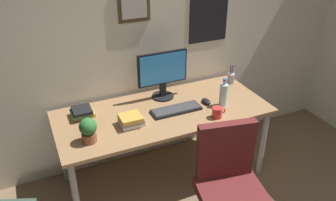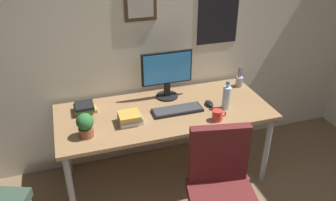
{
  "view_description": "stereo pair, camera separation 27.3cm",
  "coord_description": "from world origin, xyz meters",
  "px_view_note": "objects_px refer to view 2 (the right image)",
  "views": [
    {
      "loc": [
        -1.04,
        -0.66,
        2.22
      ],
      "look_at": [
        -0.04,
        1.58,
        0.87
      ],
      "focal_mm": 37.03,
      "sensor_mm": 36.0,
      "label": 1
    },
    {
      "loc": [
        -0.79,
        -0.75,
        2.22
      ],
      "look_at": [
        -0.04,
        1.58,
        0.87
      ],
      "focal_mm": 37.03,
      "sensor_mm": 36.0,
      "label": 2
    }
  ],
  "objects_px": {
    "pen_cup": "(239,81)",
    "book_stack_right": "(130,118)",
    "book_stack_left": "(85,108)",
    "keyboard": "(177,110)",
    "coffee_mug_near": "(218,115)",
    "computer_mouse": "(209,103)",
    "potted_plant": "(85,125)",
    "monitor": "(167,73)",
    "water_bottle": "(227,97)",
    "office_chair": "(221,187)"
  },
  "relations": [
    {
      "from": "office_chair",
      "to": "book_stack_right",
      "type": "bearing_deg",
      "value": 124.38
    },
    {
      "from": "computer_mouse",
      "to": "book_stack_left",
      "type": "xyz_separation_m",
      "value": [
        -1.05,
        0.21,
        0.02
      ]
    },
    {
      "from": "coffee_mug_near",
      "to": "monitor",
      "type": "bearing_deg",
      "value": 117.6
    },
    {
      "from": "monitor",
      "to": "pen_cup",
      "type": "distance_m",
      "value": 0.75
    },
    {
      "from": "computer_mouse",
      "to": "water_bottle",
      "type": "height_order",
      "value": "water_bottle"
    },
    {
      "from": "potted_plant",
      "to": "monitor",
      "type": "bearing_deg",
      "value": 28.64
    },
    {
      "from": "monitor",
      "to": "book_stack_left",
      "type": "distance_m",
      "value": 0.77
    },
    {
      "from": "book_stack_left",
      "to": "water_bottle",
      "type": "bearing_deg",
      "value": -14.6
    },
    {
      "from": "keyboard",
      "to": "coffee_mug_near",
      "type": "distance_m",
      "value": 0.35
    },
    {
      "from": "monitor",
      "to": "potted_plant",
      "type": "bearing_deg",
      "value": -151.36
    },
    {
      "from": "potted_plant",
      "to": "book_stack_right",
      "type": "xyz_separation_m",
      "value": [
        0.35,
        0.09,
        -0.06
      ]
    },
    {
      "from": "monitor",
      "to": "book_stack_right",
      "type": "distance_m",
      "value": 0.57
    },
    {
      "from": "coffee_mug_near",
      "to": "book_stack_right",
      "type": "relative_size",
      "value": 0.64
    },
    {
      "from": "computer_mouse",
      "to": "book_stack_right",
      "type": "bearing_deg",
      "value": -174.58
    },
    {
      "from": "coffee_mug_near",
      "to": "pen_cup",
      "type": "distance_m",
      "value": 0.68
    },
    {
      "from": "pen_cup",
      "to": "book_stack_right",
      "type": "bearing_deg",
      "value": -164.01
    },
    {
      "from": "book_stack_left",
      "to": "book_stack_right",
      "type": "distance_m",
      "value": 0.43
    },
    {
      "from": "pen_cup",
      "to": "computer_mouse",
      "type": "bearing_deg",
      "value": -148.61
    },
    {
      "from": "monitor",
      "to": "potted_plant",
      "type": "distance_m",
      "value": 0.89
    },
    {
      "from": "book_stack_right",
      "to": "potted_plant",
      "type": "bearing_deg",
      "value": -166.38
    },
    {
      "from": "monitor",
      "to": "book_stack_right",
      "type": "bearing_deg",
      "value": -141.18
    },
    {
      "from": "monitor",
      "to": "book_stack_left",
      "type": "xyz_separation_m",
      "value": [
        -0.74,
        -0.05,
        -0.2
      ]
    },
    {
      "from": "coffee_mug_near",
      "to": "keyboard",
      "type": "bearing_deg",
      "value": 139.06
    },
    {
      "from": "office_chair",
      "to": "pen_cup",
      "type": "relative_size",
      "value": 4.75
    },
    {
      "from": "office_chair",
      "to": "book_stack_right",
      "type": "height_order",
      "value": "office_chair"
    },
    {
      "from": "office_chair",
      "to": "water_bottle",
      "type": "xyz_separation_m",
      "value": [
        0.35,
        0.69,
        0.3
      ]
    },
    {
      "from": "computer_mouse",
      "to": "potted_plant",
      "type": "distance_m",
      "value": 1.09
    },
    {
      "from": "coffee_mug_near",
      "to": "book_stack_left",
      "type": "distance_m",
      "value": 1.11
    },
    {
      "from": "potted_plant",
      "to": "book_stack_left",
      "type": "distance_m",
      "value": 0.37
    },
    {
      "from": "keyboard",
      "to": "book_stack_left",
      "type": "xyz_separation_m",
      "value": [
        -0.75,
        0.23,
        0.03
      ]
    },
    {
      "from": "pen_cup",
      "to": "book_stack_right",
      "type": "distance_m",
      "value": 1.19
    },
    {
      "from": "water_bottle",
      "to": "keyboard",
      "type": "bearing_deg",
      "value": 169.95
    },
    {
      "from": "monitor",
      "to": "book_stack_left",
      "type": "height_order",
      "value": "monitor"
    },
    {
      "from": "office_chair",
      "to": "potted_plant",
      "type": "relative_size",
      "value": 4.87
    },
    {
      "from": "computer_mouse",
      "to": "book_stack_right",
      "type": "height_order",
      "value": "book_stack_right"
    },
    {
      "from": "pen_cup",
      "to": "book_stack_left",
      "type": "distance_m",
      "value": 1.47
    },
    {
      "from": "potted_plant",
      "to": "pen_cup",
      "type": "xyz_separation_m",
      "value": [
        1.5,
        0.41,
        -0.05
      ]
    },
    {
      "from": "book_stack_left",
      "to": "book_stack_right",
      "type": "height_order",
      "value": "book_stack_right"
    },
    {
      "from": "water_bottle",
      "to": "book_stack_left",
      "type": "height_order",
      "value": "water_bottle"
    },
    {
      "from": "potted_plant",
      "to": "pen_cup",
      "type": "relative_size",
      "value": 0.98
    },
    {
      "from": "water_bottle",
      "to": "potted_plant",
      "type": "distance_m",
      "value": 1.19
    },
    {
      "from": "potted_plant",
      "to": "book_stack_right",
      "type": "distance_m",
      "value": 0.37
    },
    {
      "from": "book_stack_left",
      "to": "book_stack_right",
      "type": "relative_size",
      "value": 0.98
    },
    {
      "from": "keyboard",
      "to": "water_bottle",
      "type": "bearing_deg",
      "value": -10.05
    },
    {
      "from": "monitor",
      "to": "keyboard",
      "type": "height_order",
      "value": "monitor"
    },
    {
      "from": "keyboard",
      "to": "coffee_mug_near",
      "type": "xyz_separation_m",
      "value": [
        0.26,
        -0.23,
        0.03
      ]
    },
    {
      "from": "keyboard",
      "to": "office_chair",
      "type": "bearing_deg",
      "value": -85.15
    },
    {
      "from": "book_stack_left",
      "to": "monitor",
      "type": "bearing_deg",
      "value": 4.06
    },
    {
      "from": "pen_cup",
      "to": "book_stack_left",
      "type": "bearing_deg",
      "value": -178.19
    },
    {
      "from": "monitor",
      "to": "water_bottle",
      "type": "xyz_separation_m",
      "value": [
        0.42,
        -0.36,
        -0.13
      ]
    }
  ]
}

